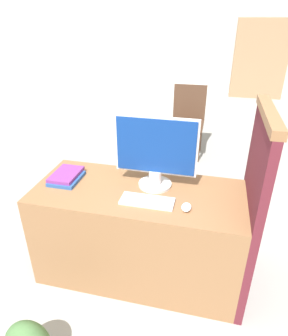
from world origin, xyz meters
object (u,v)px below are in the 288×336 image
(keyboard, at_px, (147,201))
(far_chair, at_px, (188,117))
(mouse, at_px, (186,207))
(book_stack, at_px, (66,176))
(monitor, at_px, (156,153))

(keyboard, bearing_deg, far_chair, 89.66)
(mouse, bearing_deg, far_chair, 95.49)
(mouse, distance_m, book_stack, 0.90)
(mouse, xyz_separation_m, far_chair, (-0.24, 2.45, -0.21))
(book_stack, height_order, far_chair, far_chair)
(monitor, distance_m, far_chair, 2.26)
(book_stack, relative_size, far_chair, 0.29)
(monitor, height_order, mouse, monitor)
(monitor, relative_size, far_chair, 0.59)
(keyboard, distance_m, book_stack, 0.65)
(far_chair, bearing_deg, monitor, -107.53)
(monitor, xyz_separation_m, far_chair, (0.01, 2.21, -0.45))
(keyboard, height_order, far_chair, far_chair)
(keyboard, height_order, mouse, mouse)
(monitor, distance_m, keyboard, 0.33)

